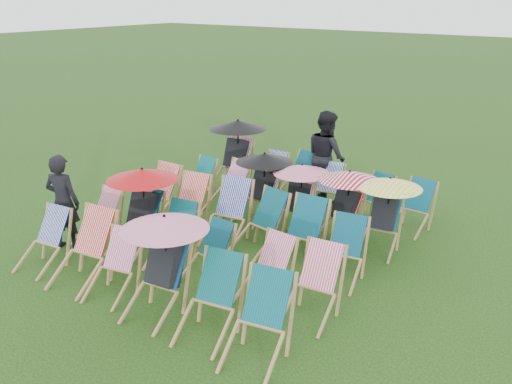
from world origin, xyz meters
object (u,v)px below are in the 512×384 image
Objects in this scene: deckchair_5 at (258,322)px; person_left at (63,202)px; person_rear at (326,156)px; deckchair_29 at (413,207)px; deckchair_0 at (42,240)px.

deckchair_5 is 0.63× the size of person_left.
deckchair_29 is at bearing -160.61° from person_rear.
person_left reaches higher than deckchair_0.
person_rear is (2.27, 4.54, 0.11)m from person_left.
person_rear is (-2.04, 5.15, 0.42)m from deckchair_5.
person_rear reaches higher than deckchair_0.
deckchair_29 is 0.54× the size of person_left.
deckchair_29 is 5.92m from person_left.
deckchair_5 is 4.37m from person_left.
deckchair_29 is at bearing 42.95° from deckchair_0.
deckchair_29 is 2.15m from person_rear.
person_rear is at bearing 101.30° from deckchair_5.
deckchair_5 is 4.65m from deckchair_29.
person_left is (-4.31, 0.61, 0.31)m from deckchair_5.
deckchair_0 is 4.00m from deckchair_5.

